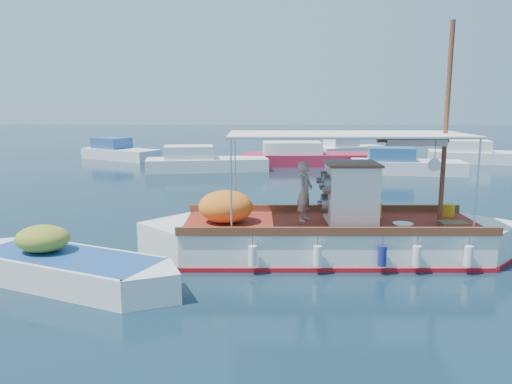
{
  "coord_description": "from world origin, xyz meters",
  "views": [
    {
      "loc": [
        -1.0,
        -13.5,
        4.37
      ],
      "look_at": [
        -1.58,
        0.0,
        1.9
      ],
      "focal_mm": 35.0,
      "sensor_mm": 36.0,
      "label": 1
    }
  ],
  "objects": [
    {
      "name": "ground",
      "position": [
        0.0,
        0.0,
        0.0
      ],
      "size": [
        160.0,
        160.0,
        0.0
      ],
      "primitive_type": "plane",
      "color": "black",
      "rests_on": "ground"
    },
    {
      "name": "fishing_caique",
      "position": [
        0.46,
        0.26,
        0.58
      ],
      "size": [
        10.95,
        3.35,
        6.69
      ],
      "rotation": [
        0.0,
        0.0,
        0.04
      ],
      "color": "white",
      "rests_on": "ground"
    },
    {
      "name": "dinghy",
      "position": [
        -6.08,
        -2.15,
        0.33
      ],
      "size": [
        5.94,
        3.38,
        1.56
      ],
      "rotation": [
        0.0,
        0.0,
        -0.38
      ],
      "color": "white",
      "rests_on": "ground"
    },
    {
      "name": "bg_boat_nw",
      "position": [
        -5.69,
        17.67,
        0.49
      ],
      "size": [
        7.87,
        3.74,
        1.8
      ],
      "rotation": [
        0.0,
        0.0,
        0.18
      ],
      "color": "silver",
      "rests_on": "ground"
    },
    {
      "name": "bg_boat_n",
      "position": [
        1.15,
        20.93,
        0.49
      ],
      "size": [
        9.98,
        3.47,
        1.8
      ],
      "rotation": [
        0.0,
        0.0,
        0.07
      ],
      "color": "#AB1C33",
      "rests_on": "ground"
    },
    {
      "name": "bg_boat_ne",
      "position": [
        6.68,
        16.98,
        0.49
      ],
      "size": [
        6.83,
        2.85,
        1.8
      ],
      "rotation": [
        0.0,
        0.0,
        -0.1
      ],
      "color": "silver",
      "rests_on": "ground"
    },
    {
      "name": "bg_boat_e",
      "position": [
        13.51,
        22.75,
        0.49
      ],
      "size": [
        7.76,
        4.08,
        1.8
      ],
      "rotation": [
        0.0,
        0.0,
        -0.21
      ],
      "color": "silver",
      "rests_on": "ground"
    },
    {
      "name": "bg_boat_far_w",
      "position": [
        -13.09,
        23.9,
        0.49
      ],
      "size": [
        6.56,
        5.07,
        1.8
      ],
      "rotation": [
        0.0,
        0.0,
        -0.51
      ],
      "color": "silver",
      "rests_on": "ground"
    },
    {
      "name": "bg_boat_far_n",
      "position": [
        4.61,
        26.41,
        0.49
      ],
      "size": [
        5.97,
        4.46,
        1.8
      ],
      "rotation": [
        0.0,
        0.0,
        0.49
      ],
      "color": "silver",
      "rests_on": "ground"
    }
  ]
}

